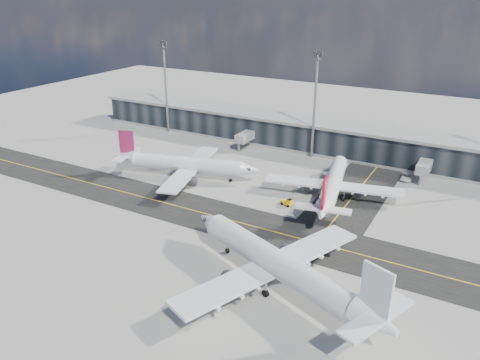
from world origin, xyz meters
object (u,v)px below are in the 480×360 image
at_px(airliner_near, 279,265).
at_px(airliner_af, 185,164).
at_px(airliner_redtail, 333,184).
at_px(baggage_tug, 288,202).
at_px(service_van, 406,177).

bearing_deg(airliner_near, airliner_af, 74.38).
relative_size(airliner_af, airliner_redtail, 1.01).
bearing_deg(airliner_redtail, baggage_tug, -143.48).
bearing_deg(baggage_tug, airliner_near, 35.70).
height_order(airliner_redtail, service_van, airliner_redtail).
bearing_deg(baggage_tug, airliner_redtail, 152.75).
bearing_deg(airliner_near, baggage_tug, 42.96).
xyz_separation_m(airliner_redtail, airliner_near, (3.76, -36.25, 0.59)).
height_order(airliner_af, service_van, airliner_af).
height_order(airliner_redtail, baggage_tug, airliner_redtail).
bearing_deg(airliner_redtail, service_van, 46.25).
bearing_deg(service_van, airliner_redtail, -125.75).
xyz_separation_m(airliner_af, service_van, (48.57, 25.73, -2.92)).
bearing_deg(airliner_near, airliner_redtail, 27.63).
relative_size(airliner_af, service_van, 6.95).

